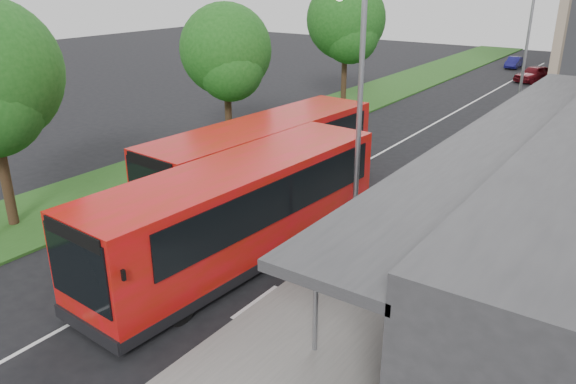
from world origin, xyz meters
name	(u,v)px	position (x,y,z in m)	size (l,w,h in m)	color
ground	(215,245)	(0.00, 0.00, 0.00)	(120.00, 120.00, 0.00)	black
pavement	(539,138)	(6.00, 20.00, 0.07)	(5.00, 80.00, 0.15)	slate
grass_verge	(336,108)	(-7.00, 20.00, 0.05)	(5.00, 80.00, 0.10)	#214817
lane_centre_line	(400,142)	(0.00, 15.00, 0.01)	(0.12, 70.00, 0.01)	silver
kerb_dashes	(484,135)	(3.30, 19.00, 0.01)	(0.12, 56.00, 0.01)	silver
tree_mid	(227,56)	(-7.01, 9.05, 4.72)	(4.56, 4.56, 7.31)	black
tree_far	(346,25)	(-7.01, 21.05, 5.36)	(5.17, 5.17, 8.31)	black
lamp_post_near	(357,112)	(4.12, 2.00, 4.72)	(1.44, 0.28, 8.00)	gray
lamp_post_far	(525,45)	(4.12, 22.00, 4.72)	(1.44, 0.28, 8.00)	gray
bus_main	(240,212)	(1.39, -0.24, 1.64)	(3.50, 11.43, 3.20)	red
bus_second	(266,160)	(-1.10, 4.35, 1.63)	(3.60, 11.37, 3.17)	red
litter_bin	(478,170)	(5.41, 10.93, 0.64)	(0.55, 0.55, 0.99)	#372716
bollard	(517,135)	(5.25, 17.96, 0.58)	(0.14, 0.14, 0.86)	yellow
car_near	(534,74)	(1.59, 38.19, 0.67)	(1.59, 3.96, 1.35)	#5B0D14
car_far	(514,62)	(-1.77, 44.94, 0.52)	(1.10, 3.16, 1.04)	navy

